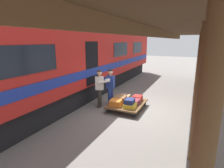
% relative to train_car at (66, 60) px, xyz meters
% --- Properties ---
extents(ground_plane, '(60.00, 60.00, 0.00)m').
position_rel_train_car_xyz_m(ground_plane, '(-3.76, 0.00, -2.06)').
color(ground_plane, slate).
extents(platform_canopy, '(3.20, 17.01, 3.56)m').
position_rel_train_car_xyz_m(platform_canopy, '(-5.98, -0.00, 1.18)').
color(platform_canopy, brown).
rests_on(platform_canopy, ground_plane).
extents(train_car, '(3.02, 20.33, 4.00)m').
position_rel_train_car_xyz_m(train_car, '(0.00, 0.00, 0.00)').
color(train_car, '#B21E19').
rests_on(train_car, ground_plane).
extents(luggage_cart, '(1.42, 1.87, 0.28)m').
position_rel_train_car_xyz_m(luggage_cart, '(-3.26, 0.02, -1.82)').
color(luggage_cart, brown).
rests_on(luggage_cart, ground_plane).
extents(suitcase_burgundy_valise, '(0.50, 0.58, 0.20)m').
position_rel_train_car_xyz_m(suitcase_burgundy_valise, '(-3.58, 0.02, -1.68)').
color(suitcase_burgundy_valise, maroon).
rests_on(suitcase_burgundy_valise, luggage_cart).
extents(suitcase_tan_vintage, '(0.52, 0.64, 0.17)m').
position_rel_train_car_xyz_m(suitcase_tan_vintage, '(-2.94, -0.49, -1.70)').
color(suitcase_tan_vintage, tan).
rests_on(suitcase_tan_vintage, luggage_cart).
extents(suitcase_brown_leather, '(0.53, 0.59, 0.26)m').
position_rel_train_car_xyz_m(suitcase_brown_leather, '(-2.94, 0.02, -1.65)').
color(suitcase_brown_leather, brown).
rests_on(suitcase_brown_leather, luggage_cart).
extents(suitcase_yellow_case, '(0.48, 0.54, 0.18)m').
position_rel_train_car_xyz_m(suitcase_yellow_case, '(-3.58, 0.54, -1.69)').
color(suitcase_yellow_case, gold).
rests_on(suitcase_yellow_case, luggage_cart).
extents(suitcase_red_plastic, '(0.40, 0.46, 0.23)m').
position_rel_train_car_xyz_m(suitcase_red_plastic, '(-3.58, -0.49, -1.67)').
color(suitcase_red_plastic, '#AD231E').
rests_on(suitcase_red_plastic, luggage_cart).
extents(suitcase_orange_carryall, '(0.53, 0.57, 0.25)m').
position_rel_train_car_xyz_m(suitcase_orange_carryall, '(-2.94, 0.54, -1.66)').
color(suitcase_orange_carryall, '#CC6B23').
rests_on(suitcase_orange_carryall, luggage_cart).
extents(suitcase_navy_fabric, '(0.37, 0.48, 0.19)m').
position_rel_train_car_xyz_m(suitcase_navy_fabric, '(-3.55, 0.52, -1.51)').
color(suitcase_navy_fabric, navy).
rests_on(suitcase_navy_fabric, suitcase_yellow_case).
extents(porter_in_overalls, '(0.68, 0.45, 1.70)m').
position_rel_train_car_xyz_m(porter_in_overalls, '(-2.36, -0.10, -1.14)').
color(porter_in_overalls, navy).
rests_on(porter_in_overalls, ground_plane).
extents(porter_by_door, '(0.74, 0.59, 1.70)m').
position_rel_train_car_xyz_m(porter_by_door, '(-2.04, 0.28, -1.14)').
color(porter_by_door, '#332D28').
rests_on(porter_by_door, ground_plane).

